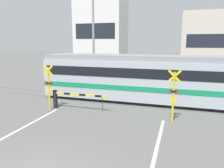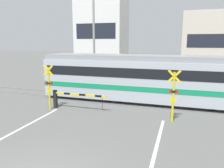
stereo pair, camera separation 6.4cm
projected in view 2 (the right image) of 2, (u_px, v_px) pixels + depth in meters
name	position (u px, v px, depth m)	size (l,w,h in m)	color
rail_track_near	(119.00, 101.00, 15.34)	(50.00, 0.10, 0.08)	gray
rail_track_far	(124.00, 97.00, 16.68)	(50.00, 0.10, 0.08)	gray
commuter_train	(144.00, 77.00, 15.21)	(14.43, 2.75, 3.26)	#ADB7C1
crossing_barrier_near	(67.00, 97.00, 13.62)	(3.57, 0.20, 1.16)	black
crossing_barrier_far	(163.00, 84.00, 17.96)	(3.57, 0.20, 1.16)	black
crossing_signal_left	(49.00, 85.00, 13.49)	(0.68, 0.15, 2.78)	yellow
crossing_signal_right	(173.00, 94.00, 11.26)	(0.68, 0.15, 2.78)	yellow
pedestrian	(140.00, 77.00, 20.62)	(0.38, 0.22, 1.55)	#23232D
building_left_of_street	(102.00, 35.00, 31.59)	(6.68, 5.18, 10.13)	white
building_right_of_street	(212.00, 44.00, 27.39)	(7.27, 5.18, 7.76)	beige
utility_pole_streetside	(94.00, 40.00, 21.76)	(0.22, 0.22, 8.66)	gray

